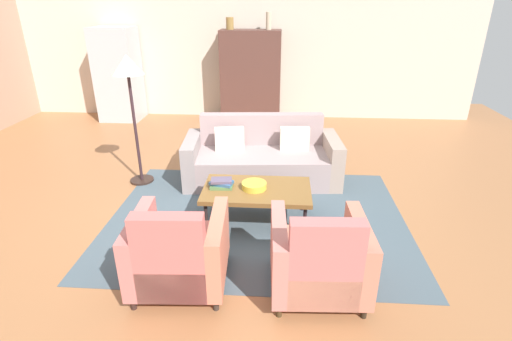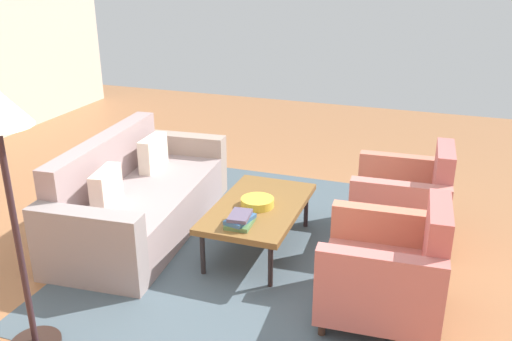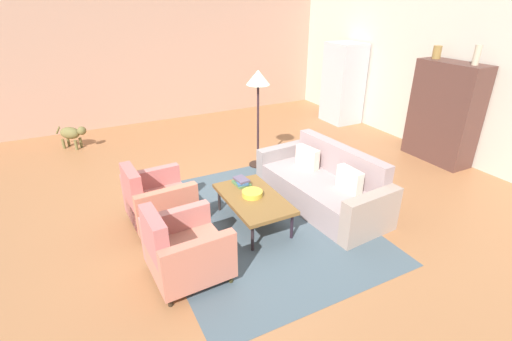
{
  "view_description": "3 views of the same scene",
  "coord_description": "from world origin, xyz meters",
  "views": [
    {
      "loc": [
        0.8,
        -3.99,
        2.34
      ],
      "look_at": [
        0.52,
        0.1,
        0.53
      ],
      "focal_mm": 27.18,
      "sensor_mm": 36.0,
      "label": 1
    },
    {
      "loc": [
        -3.4,
        -1.51,
        2.35
      ],
      "look_at": [
        0.84,
        -0.01,
        0.59
      ],
      "focal_mm": 38.53,
      "sensor_mm": 36.0,
      "label": 2
    },
    {
      "loc": [
        4.42,
        -2.09,
        2.85
      ],
      "look_at": [
        0.52,
        -0.08,
        0.78
      ],
      "focal_mm": 26.27,
      "sensor_mm": 36.0,
      "label": 3
    }
  ],
  "objects": [
    {
      "name": "armchair_left",
      "position": [
        -0.05,
        -1.31,
        0.34
      ],
      "size": [
        0.84,
        0.84,
        0.88
      ],
      "rotation": [
        0.0,
        0.0,
        0.06
      ],
      "color": "#3A271F",
      "rests_on": "ground"
    },
    {
      "name": "book_stack",
      "position": [
        0.15,
        -0.13,
        0.46
      ],
      "size": [
        0.28,
        0.2,
        0.09
      ],
      "color": "#517947",
      "rests_on": "coffee_table"
    },
    {
      "name": "ground_plane",
      "position": [
        0.0,
        0.0,
        0.0
      ],
      "size": [
        11.32,
        11.32,
        0.0
      ],
      "primitive_type": "plane",
      "color": "#9D663F"
    },
    {
      "name": "area_rug",
      "position": [
        0.55,
        -0.09,
        0.0
      ],
      "size": [
        3.4,
        2.6,
        0.01
      ],
      "primitive_type": "cube",
      "color": "#46565F",
      "rests_on": "ground"
    },
    {
      "name": "armchair_right",
      "position": [
        1.15,
        -1.31,
        0.34
      ],
      "size": [
        0.84,
        0.84,
        0.88
      ],
      "rotation": [
        0.0,
        0.0,
        0.05
      ],
      "color": "#381F20",
      "rests_on": "ground"
    },
    {
      "name": "coffee_table",
      "position": [
        0.55,
        -0.14,
        0.38
      ],
      "size": [
        1.2,
        0.7,
        0.41
      ],
      "color": "#282425",
      "rests_on": "ground"
    },
    {
      "name": "fruit_bowl",
      "position": [
        0.52,
        -0.14,
        0.45
      ],
      "size": [
        0.28,
        0.28,
        0.07
      ],
      "primitive_type": "cylinder",
      "color": "gold",
      "rests_on": "coffee_table"
    },
    {
      "name": "couch",
      "position": [
        0.54,
        1.05,
        0.29
      ],
      "size": [
        2.16,
        1.06,
        0.86
      ],
      "rotation": [
        0.0,
        0.0,
        3.22
      ],
      "color": "gray",
      "rests_on": "ground"
    }
  ]
}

